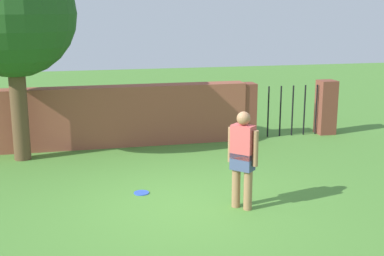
# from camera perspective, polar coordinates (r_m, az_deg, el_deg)

# --- Properties ---
(ground_plane) EXTENTS (40.00, 40.00, 0.00)m
(ground_plane) POSITION_cam_1_polar(r_m,az_deg,el_deg) (8.79, -0.88, -8.44)
(ground_plane) COLOR #4C8433
(brick_wall) EXTENTS (7.78, 0.50, 1.43)m
(brick_wall) POSITION_cam_1_polar(r_m,az_deg,el_deg) (12.40, -11.80, 1.12)
(brick_wall) COLOR brown
(brick_wall) RESTS_ON ground
(tree) EXTENTS (2.61, 2.61, 4.40)m
(tree) POSITION_cam_1_polar(r_m,az_deg,el_deg) (11.51, -19.10, 11.58)
(tree) COLOR brown
(tree) RESTS_ON ground
(person) EXTENTS (0.41, 0.42, 1.62)m
(person) POSITION_cam_1_polar(r_m,az_deg,el_deg) (8.41, 5.58, -3.03)
(person) COLOR #9E704C
(person) RESTS_ON ground
(fence_gate) EXTENTS (2.63, 0.44, 1.40)m
(fence_gate) POSITION_cam_1_polar(r_m,az_deg,el_deg) (13.49, 10.32, 2.06)
(fence_gate) COLOR brown
(fence_gate) RESTS_ON ground
(frisbee_blue) EXTENTS (0.27, 0.27, 0.02)m
(frisbee_blue) POSITION_cam_1_polar(r_m,az_deg,el_deg) (9.35, -5.56, -7.09)
(frisbee_blue) COLOR blue
(frisbee_blue) RESTS_ON ground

